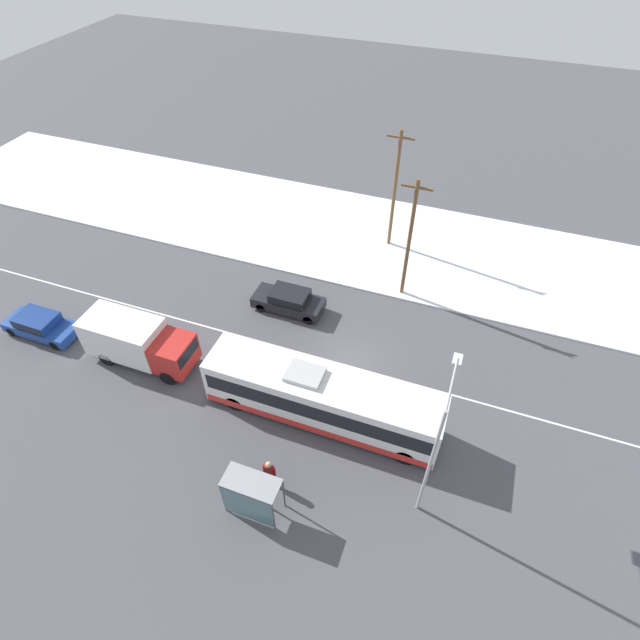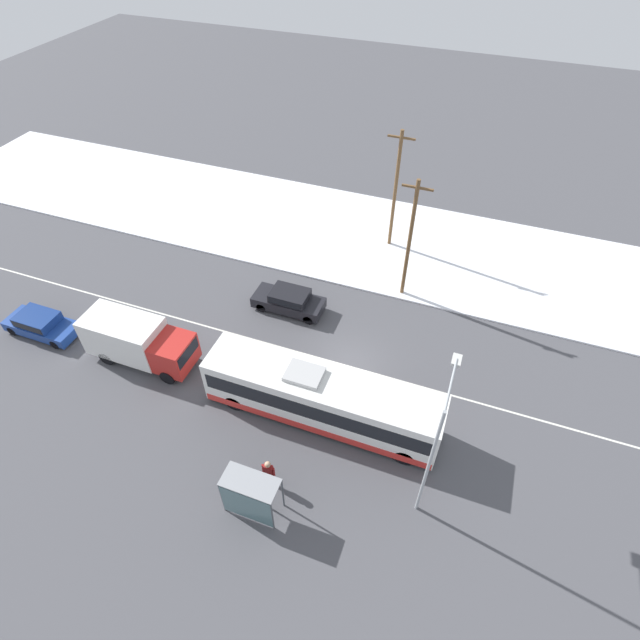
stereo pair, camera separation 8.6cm
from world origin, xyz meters
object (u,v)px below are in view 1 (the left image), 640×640
Objects in this scene: parked_car_near_truck at (40,324)px; streetlamp at (437,439)px; bus_shelter at (250,496)px; sedan_car at (289,300)px; utility_pole_snowlot at (395,190)px; pedestrian_at_stop at (269,471)px; city_bus at (322,398)px; utility_pole_roadside at (409,239)px; box_truck at (137,340)px.

streetlamp is at bearing -5.69° from parked_car_near_truck.
streetlamp is (6.86, 3.44, 3.11)m from bus_shelter.
streetlamp is (10.52, -9.51, 3.97)m from sedan_car.
utility_pole_snowlot is at bearing -114.86° from sedan_car.
sedan_car is 0.52× the size of utility_pole_snowlot.
parked_car_near_truck is at bearing 166.20° from pedestrian_at_stop.
sedan_car is 1.81× the size of bus_shelter.
sedan_car is at bearing -114.86° from utility_pole_snowlot.
city_bus is 6.75× the size of pedestrian_at_stop.
pedestrian_at_stop is (17.04, -4.19, 0.33)m from parked_car_near_truck.
bus_shelter is 22.19m from utility_pole_snowlot.
utility_pole_roadside is at bearing 29.60° from parked_car_near_truck.
pedestrian_at_stop is at bearing 85.06° from bus_shelter.
parked_car_near_truck is (-13.24, -7.14, -0.03)m from sedan_car.
sedan_car is 13.49m from bus_shelter.
sedan_car is at bearing 105.77° from bus_shelter.
bus_shelter is (3.66, -12.95, 0.86)m from sedan_car.
utility_pole_snowlot is at bearing 113.53° from utility_pole_roadside.
box_truck is at bearing 155.98° from pedestrian_at_stop.
bus_shelter is 17.38m from utility_pole_roadside.
streetlamp is at bearing -9.07° from box_truck.
utility_pole_roadside is (-4.14, 13.52, -0.43)m from streetlamp.
utility_pole_snowlot is (4.19, 9.04, 3.74)m from sedan_car.
parked_car_near_truck is 24.21m from streetlamp.
bus_shelter is (-0.14, -1.62, 0.57)m from pedestrian_at_stop.
streetlamp is at bearing -72.97° from utility_pole_roadside.
pedestrian_at_stop is 0.24× the size of streetlamp.
utility_pole_snowlot is (-2.19, 5.04, 0.19)m from utility_pole_roadside.
utility_pole_roadside reaches higher than box_truck.
utility_pole_snowlot reaches higher than sedan_car.
box_truck is at bearing -123.54° from utility_pole_snowlot.
parked_car_near_truck is at bearing -150.40° from utility_pole_roadside.
streetlamp is (5.76, -2.55, 3.23)m from city_bus.
bus_shelter is at bearing -18.97° from parked_car_near_truck.
streetlamp is at bearing 15.15° from pedestrian_at_stop.
sedan_car is 10.64m from utility_pole_snowlot.
streetlamp reaches higher than pedestrian_at_stop.
utility_pole_roadside is (2.72, 16.96, 2.68)m from bus_shelter.
pedestrian_at_stop is at bearing -91.10° from utility_pole_snowlot.
streetlamp reaches higher than sedan_car.
city_bus is 7.08m from streetlamp.
utility_pole_roadside reaches higher than sedan_car.
utility_pole_roadside reaches higher than city_bus.
utility_pole_roadside reaches higher than streetlamp.
streetlamp is at bearing -71.15° from utility_pole_snowlot.
utility_pole_snowlot is (0.53, 21.99, 2.87)m from bus_shelter.
bus_shelter is (16.90, -5.81, 0.89)m from parked_car_near_truck.
parked_car_near_truck is 0.61× the size of streetlamp.
parked_car_near_truck is 24.08m from utility_pole_snowlot.
city_bus is 1.91× the size of box_truck.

